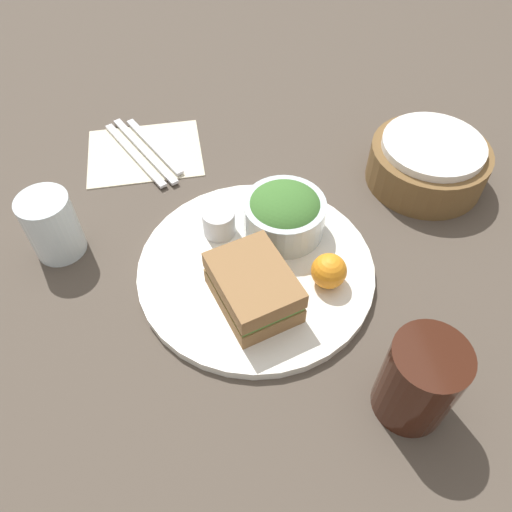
% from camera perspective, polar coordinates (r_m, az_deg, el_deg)
% --- Properties ---
extents(ground_plane, '(4.00, 4.00, 0.00)m').
position_cam_1_polar(ground_plane, '(0.67, 0.00, -1.83)').
color(ground_plane, '#4C4238').
extents(plate, '(0.32, 0.32, 0.01)m').
position_cam_1_polar(plate, '(0.67, 0.00, -1.46)').
color(plate, white).
rests_on(plate, ground_plane).
extents(sandwich, '(0.13, 0.11, 0.06)m').
position_cam_1_polar(sandwich, '(0.61, -0.30, -3.64)').
color(sandwich, olive).
rests_on(sandwich, plate).
extents(salad_bowl, '(0.11, 0.11, 0.07)m').
position_cam_1_polar(salad_bowl, '(0.68, 3.26, 4.94)').
color(salad_bowl, silver).
rests_on(salad_bowl, plate).
extents(dressing_cup, '(0.05, 0.05, 0.04)m').
position_cam_1_polar(dressing_cup, '(0.69, -4.26, 3.89)').
color(dressing_cup, '#B7B7BC').
rests_on(dressing_cup, plate).
extents(orange_wedge, '(0.05, 0.05, 0.05)m').
position_cam_1_polar(orange_wedge, '(0.64, 8.33, -1.70)').
color(orange_wedge, orange).
rests_on(orange_wedge, plate).
extents(drink_glass, '(0.08, 0.08, 0.11)m').
position_cam_1_polar(drink_glass, '(0.56, 18.13, -13.39)').
color(drink_glass, '#38190F').
rests_on(drink_glass, ground_plane).
extents(bread_basket, '(0.18, 0.18, 0.07)m').
position_cam_1_polar(bread_basket, '(0.82, 19.05, 10.06)').
color(bread_basket, brown).
rests_on(bread_basket, ground_plane).
extents(napkin, '(0.15, 0.19, 0.00)m').
position_cam_1_polar(napkin, '(0.87, -12.60, 11.50)').
color(napkin, beige).
rests_on(napkin, ground_plane).
extents(fork, '(0.18, 0.10, 0.01)m').
position_cam_1_polar(fork, '(0.86, -13.71, 11.23)').
color(fork, silver).
rests_on(fork, napkin).
extents(knife, '(0.18, 0.10, 0.01)m').
position_cam_1_polar(knife, '(0.86, -12.65, 11.73)').
color(knife, silver).
rests_on(knife, napkin).
extents(spoon, '(0.16, 0.09, 0.01)m').
position_cam_1_polar(spoon, '(0.87, -11.60, 12.22)').
color(spoon, silver).
rests_on(spoon, napkin).
extents(water_glass, '(0.07, 0.07, 0.09)m').
position_cam_1_polar(water_glass, '(0.72, -22.28, 3.22)').
color(water_glass, silver).
rests_on(water_glass, ground_plane).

